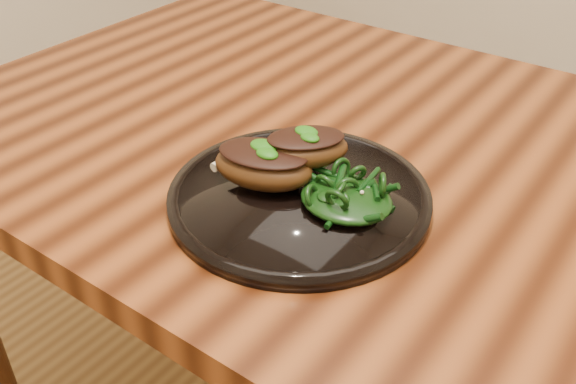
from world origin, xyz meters
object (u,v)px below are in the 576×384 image
object	(u,v)px
desk	(473,237)
plate	(299,197)
lamb_chop_front	(263,164)
greens_heap	(347,194)

from	to	relation	value
desk	plate	size ratio (longest dim) A/B	5.27
lamb_chop_front	greens_heap	bearing A→B (deg)	8.87
desk	greens_heap	distance (m)	0.22
desk	lamb_chop_front	bearing A→B (deg)	-138.93
desk	plate	xyz separation A→B (m)	(-0.16, -0.17, 0.09)
greens_heap	lamb_chop_front	bearing A→B (deg)	-171.13
plate	desk	bearing A→B (deg)	46.27
lamb_chop_front	desk	bearing A→B (deg)	41.07
greens_heap	desk	bearing A→B (deg)	58.25
desk	greens_heap	bearing A→B (deg)	-121.75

